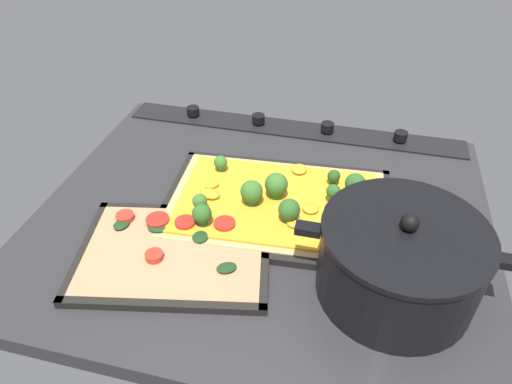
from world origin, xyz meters
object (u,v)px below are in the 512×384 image
at_px(baking_tray_front, 277,207).
at_px(cooking_pot, 399,261).
at_px(baking_tray_back, 174,254).
at_px(broccoli_pizza, 277,201).
at_px(veggie_pizza_back, 174,248).

relative_size(baking_tray_front, cooking_pot, 1.41).
bearing_deg(baking_tray_front, baking_tray_back, 48.16).
height_order(baking_tray_front, broccoli_pizza, broccoli_pizza).
relative_size(veggie_pizza_back, cooking_pot, 1.04).
distance_m(baking_tray_front, baking_tray_back, 0.20).
height_order(baking_tray_front, cooking_pot, cooking_pot).
xyz_separation_m(baking_tray_front, baking_tray_back, (0.13, 0.15, 0.00)).
xyz_separation_m(baking_tray_back, cooking_pot, (-0.33, -0.01, 0.06)).
bearing_deg(veggie_pizza_back, baking_tray_front, -133.28).
xyz_separation_m(broccoli_pizza, veggie_pizza_back, (0.13, 0.14, -0.01)).
bearing_deg(baking_tray_front, broccoli_pizza, 84.85).
relative_size(baking_tray_back, veggie_pizza_back, 1.09).
distance_m(broccoli_pizza, cooking_pot, 0.24).
xyz_separation_m(broccoli_pizza, cooking_pot, (-0.20, 0.13, 0.04)).
height_order(baking_tray_front, baking_tray_back, same).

